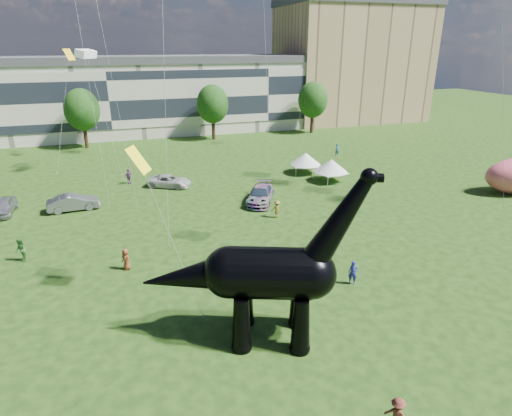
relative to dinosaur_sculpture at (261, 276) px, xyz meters
name	(u,v)px	position (x,y,z in m)	size (l,w,h in m)	color
ground	(293,349)	(1.23, -1.61, -3.79)	(220.00, 220.00, 0.00)	#16330C
terrace_row	(109,100)	(-6.77, 60.39, 2.21)	(78.00, 11.00, 12.00)	beige
apartment_block	(351,64)	(41.23, 63.39, 7.21)	(28.00, 18.00, 22.00)	tan
tree_mid_left	(81,106)	(-10.77, 51.39, 2.50)	(5.20, 5.20, 9.44)	#382314
tree_mid_right	(212,101)	(9.23, 51.39, 2.50)	(5.20, 5.20, 9.44)	#382314
tree_far_right	(313,97)	(27.23, 51.39, 2.50)	(5.20, 5.20, 9.44)	#382314
dinosaur_sculpture	(261,276)	(0.00, 0.00, 0.00)	(12.04, 6.06, 10.03)	black
car_silver	(3,206)	(-17.18, 24.71, -3.04)	(1.76, 4.38, 1.49)	#B9BABE
car_grey	(73,202)	(-10.98, 23.68, -3.00)	(1.66, 4.75, 1.57)	slate
car_white	(170,181)	(-1.23, 28.00, -3.12)	(2.23, 4.84, 1.34)	silver
car_dark	(260,195)	(6.81, 20.07, -2.97)	(2.29, 5.63, 1.63)	#595960
gazebo_near	(331,166)	(16.86, 24.22, -1.92)	(4.34, 4.34, 2.65)	silver
gazebo_far	(305,159)	(15.44, 28.19, -1.96)	(4.52, 4.52, 2.60)	silver
visitors	(178,226)	(-2.26, 14.68, -2.93)	(49.87, 43.08, 1.82)	olive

